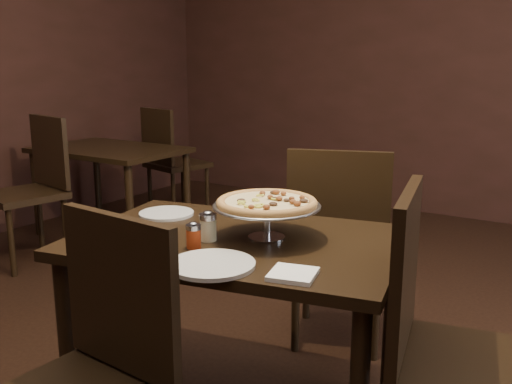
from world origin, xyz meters
The scene contains 16 objects.
room centered at (0.06, 0.03, 1.40)m, with size 6.04×7.04×2.84m.
dining_table centered at (-0.04, 0.07, 0.63)m, with size 1.28×0.97×0.72m.
background_table centered at (-2.20, 1.52, 0.60)m, with size 1.11×0.74×0.69m.
pizza_stand centered at (0.05, 0.11, 0.85)m, with size 0.39×0.39×0.16m.
parmesan_shaker centered at (-0.11, -0.02, 0.77)m, with size 0.06×0.06×0.11m.
pepper_flake_shaker centered at (-0.10, -0.11, 0.76)m, with size 0.05×0.05×0.09m.
packet_caddy centered at (-0.42, -0.14, 0.75)m, with size 0.09×0.09×0.07m.
napkin_stack centered at (0.31, -0.16, 0.73)m, with size 0.13×0.13×0.01m, color white.
plate_left centered at (-0.46, 0.17, 0.73)m, with size 0.22×0.22×0.01m, color silver.
plate_near centered at (0.06, -0.22, 0.73)m, with size 0.27×0.27×0.01m, color silver.
serving_spatula centered at (0.05, 0.07, 0.85)m, with size 0.16×0.16×0.02m.
chair_far centered at (0.04, 0.79, 0.53)m, with size 0.57×0.57×0.97m.
chair_near centered at (-0.07, -0.62, 0.51)m, with size 0.47×0.47×0.93m.
chair_side centered at (0.73, 0.01, 0.54)m, with size 0.54×0.54×0.99m.
bg_chair_far centered at (-2.15, 2.18, 0.52)m, with size 0.55×0.55×0.95m.
bg_chair_near centered at (-2.20, 0.83, 0.54)m, with size 0.54×0.54×0.98m.
Camera 1 is at (1.05, -1.56, 1.34)m, focal length 40.00 mm.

